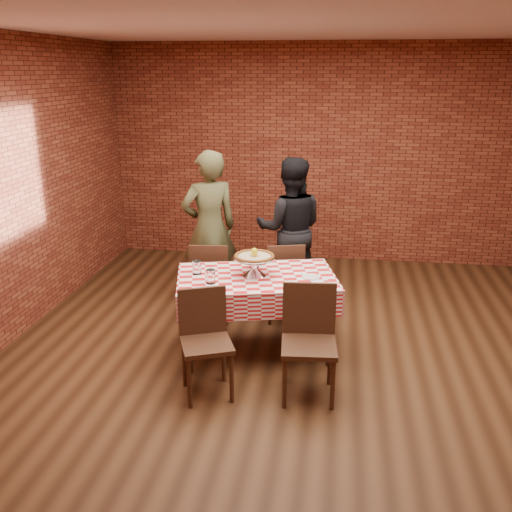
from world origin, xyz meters
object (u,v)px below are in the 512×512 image
(condiment_caddy, at_px, (255,260))
(chair_near_right, at_px, (309,345))
(chair_near_left, at_px, (207,346))
(chair_far_left, at_px, (211,280))
(pizza_stand, at_px, (254,266))
(pizza, at_px, (254,257))
(diner_black, at_px, (290,229))
(table, at_px, (257,315))
(water_glass_left, at_px, (211,277))
(water_glass_right, at_px, (197,267))
(chair_far_right, at_px, (283,280))
(diner_olive, at_px, (209,228))

(condiment_caddy, xyz_separation_m, chair_near_right, (0.58, -0.96, -0.37))
(chair_near_left, bearing_deg, chair_far_left, 78.75)
(pizza_stand, bearing_deg, pizza, 0.00)
(chair_near_right, height_order, chair_far_left, chair_near_right)
(pizza, distance_m, diner_black, 1.43)
(chair_far_left, bearing_deg, table, 125.35)
(table, relative_size, chair_near_left, 1.61)
(table, bearing_deg, water_glass_left, -147.10)
(table, distance_m, chair_near_left, 0.85)
(condiment_caddy, distance_m, chair_near_right, 1.18)
(water_glass_right, relative_size, chair_far_right, 0.15)
(water_glass_right, distance_m, diner_black, 1.63)
(table, relative_size, chair_near_right, 1.54)
(pizza, xyz_separation_m, diner_black, (0.20, 1.41, -0.12))
(chair_far_left, bearing_deg, pizza, 124.98)
(water_glass_left, relative_size, chair_far_left, 0.14)
(pizza, bearing_deg, water_glass_left, -143.30)
(table, height_order, diner_black, diner_black)
(pizza, relative_size, water_glass_right, 2.89)
(diner_olive, bearing_deg, table, 91.13)
(table, bearing_deg, pizza, 141.49)
(chair_far_left, bearing_deg, diner_olive, -81.69)
(water_glass_right, bearing_deg, water_glass_left, -50.31)
(condiment_caddy, distance_m, chair_far_left, 0.78)
(condiment_caddy, bearing_deg, pizza, -73.45)
(pizza_stand, distance_m, diner_black, 1.43)
(table, height_order, condiment_caddy, condiment_caddy)
(chair_near_right, xyz_separation_m, diner_olive, (-1.23, 1.85, 0.41))
(water_glass_right, distance_m, diner_olive, 1.18)
(chair_near_left, bearing_deg, pizza_stand, 49.58)
(diner_black, bearing_deg, chair_far_left, 40.16)
(water_glass_right, distance_m, chair_far_right, 1.16)
(water_glass_left, xyz_separation_m, condiment_caddy, (0.32, 0.50, 0.00))
(pizza_stand, xyz_separation_m, chair_near_left, (-0.26, -0.82, -0.41))
(water_glass_right, relative_size, diner_black, 0.08)
(pizza_stand, height_order, chair_far_left, pizza_stand)
(pizza_stand, relative_size, diner_black, 0.24)
(chair_near_right, distance_m, chair_far_left, 1.76)
(pizza, relative_size, chair_far_right, 0.42)
(water_glass_right, relative_size, chair_near_left, 0.14)
(chair_far_left, relative_size, chair_far_right, 1.01)
(diner_black, bearing_deg, water_glass_left, 66.79)
(pizza, bearing_deg, chair_near_left, -107.80)
(table, xyz_separation_m, water_glass_left, (-0.37, -0.24, 0.45))
(condiment_caddy, distance_m, chair_far_right, 0.70)
(chair_far_right, bearing_deg, water_glass_left, 47.11)
(pizza_stand, bearing_deg, chair_near_left, -107.80)
(chair_near_left, xyz_separation_m, chair_far_left, (-0.30, 1.47, -0.00))
(water_glass_left, bearing_deg, chair_near_left, -81.48)
(table, distance_m, condiment_caddy, 0.52)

